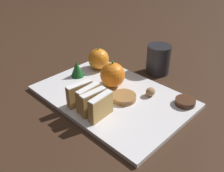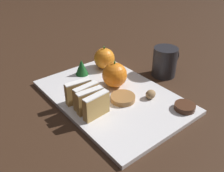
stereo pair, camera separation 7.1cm
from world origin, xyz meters
name	(u,v)px [view 1 (the left image)]	position (x,y,z in m)	size (l,w,h in m)	color
ground_plane	(112,98)	(0.00, 0.00, 0.00)	(6.00, 6.00, 0.00)	#382316
serving_platter	(112,96)	(0.00, 0.00, 0.01)	(0.30, 0.44, 0.01)	white
stollen_slice_front	(101,107)	(-0.09, -0.05, 0.04)	(0.08, 0.02, 0.06)	tan
stollen_slice_second	(94,102)	(-0.09, -0.02, 0.04)	(0.08, 0.02, 0.06)	tan
stollen_slice_third	(88,97)	(-0.09, 0.00, 0.04)	(0.08, 0.02, 0.06)	tan
stollen_slice_fourth	(80,94)	(-0.09, 0.03, 0.04)	(0.08, 0.03, 0.06)	tan
orange_near	(113,75)	(0.04, 0.03, 0.05)	(0.08, 0.08, 0.08)	orange
orange_far	(99,59)	(0.09, 0.15, 0.05)	(0.07, 0.07, 0.08)	orange
walnut	(150,92)	(0.08, -0.08, 0.02)	(0.03, 0.03, 0.03)	#9E7A51
chocolate_cookie	(185,102)	(0.11, -0.18, 0.02)	(0.06, 0.06, 0.02)	#472819
gingerbread_cookie	(124,97)	(0.01, -0.04, 0.02)	(0.07, 0.07, 0.01)	#A3703D
evergreen_sprig	(77,69)	(0.00, 0.16, 0.04)	(0.04, 0.04, 0.05)	#195623
coffee_mug	(158,59)	(0.23, 0.00, 0.05)	(0.11, 0.08, 0.10)	#232328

